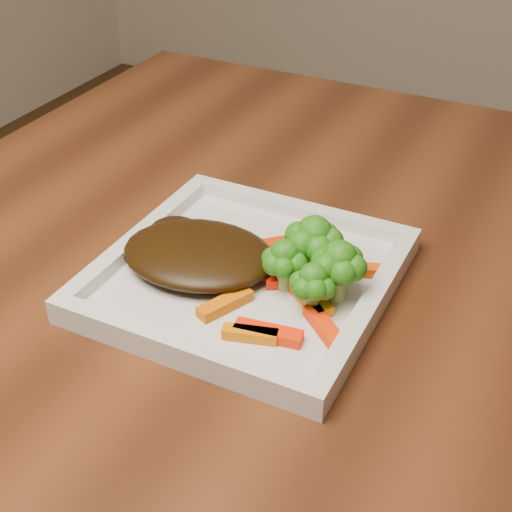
% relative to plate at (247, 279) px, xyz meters
% --- Properties ---
extents(plate, '(0.27, 0.27, 0.01)m').
position_rel_plate_xyz_m(plate, '(0.00, 0.00, 0.00)').
color(plate, silver).
rests_on(plate, dining_table).
extents(steak, '(0.17, 0.14, 0.03)m').
position_rel_plate_xyz_m(steak, '(-0.05, -0.01, 0.02)').
color(steak, black).
rests_on(steak, plate).
extents(broccoli_0, '(0.07, 0.07, 0.07)m').
position_rel_plate_xyz_m(broccoli_0, '(0.06, 0.03, 0.04)').
color(broccoli_0, '#246911').
rests_on(broccoli_0, plate).
extents(broccoli_1, '(0.06, 0.06, 0.06)m').
position_rel_plate_xyz_m(broccoli_1, '(0.09, 0.00, 0.04)').
color(broccoli_1, '#2C6410').
rests_on(broccoli_1, plate).
extents(broccoli_2, '(0.05, 0.05, 0.06)m').
position_rel_plate_xyz_m(broccoli_2, '(0.08, -0.02, 0.04)').
color(broccoli_2, '#2A6110').
rests_on(broccoli_2, plate).
extents(broccoli_3, '(0.06, 0.06, 0.06)m').
position_rel_plate_xyz_m(broccoli_3, '(0.04, -0.00, 0.04)').
color(broccoli_3, '#397713').
rests_on(broccoli_3, plate).
extents(carrot_0, '(0.06, 0.03, 0.01)m').
position_rel_plate_xyz_m(carrot_0, '(0.06, -0.07, 0.01)').
color(carrot_0, '#FF2604').
rests_on(carrot_0, plate).
extents(carrot_1, '(0.05, 0.05, 0.01)m').
position_rel_plate_xyz_m(carrot_1, '(0.10, -0.05, 0.01)').
color(carrot_1, '#F72D04').
rests_on(carrot_1, plate).
extents(carrot_2, '(0.04, 0.06, 0.01)m').
position_rel_plate_xyz_m(carrot_2, '(0.01, -0.06, 0.01)').
color(carrot_2, '#CA5E03').
rests_on(carrot_2, plate).
extents(carrot_3, '(0.05, 0.03, 0.01)m').
position_rel_plate_xyz_m(carrot_3, '(0.10, 0.05, 0.01)').
color(carrot_3, '#D84203').
rests_on(carrot_3, plate).
extents(carrot_4, '(0.05, 0.05, 0.01)m').
position_rel_plate_xyz_m(carrot_4, '(0.02, 0.06, 0.01)').
color(carrot_4, red).
rests_on(carrot_4, plate).
extents(carrot_5, '(0.06, 0.05, 0.01)m').
position_rel_plate_xyz_m(carrot_5, '(0.07, -0.01, 0.01)').
color(carrot_5, orange).
rests_on(carrot_5, plate).
extents(carrot_6, '(0.05, 0.04, 0.01)m').
position_rel_plate_xyz_m(carrot_6, '(0.05, 0.00, 0.01)').
color(carrot_6, '#F81A04').
rests_on(carrot_6, plate).
extents(carrot_7, '(0.05, 0.03, 0.01)m').
position_rel_plate_xyz_m(carrot_7, '(0.05, -0.08, 0.01)').
color(carrot_7, orange).
rests_on(carrot_7, plate).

